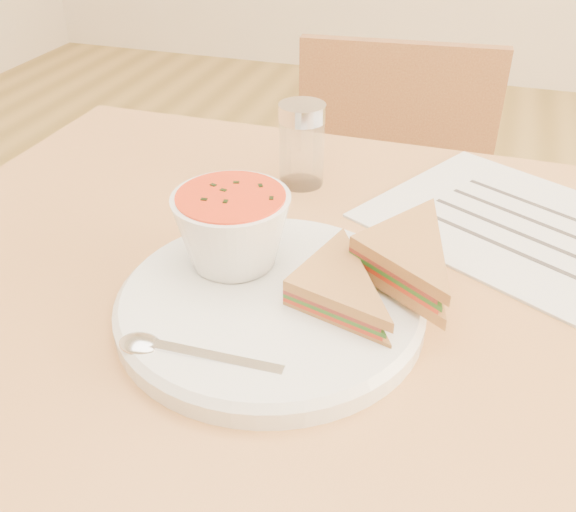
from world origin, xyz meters
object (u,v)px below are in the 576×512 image
at_px(soup_bowl, 233,233).
at_px(plate, 270,305).
at_px(chair_far, 376,287).
at_px(condiment_shaker, 302,145).

bearing_deg(soup_bowl, plate, -37.13).
distance_m(chair_far, condiment_shaker, 0.49).
relative_size(soup_bowl, condiment_shaker, 1.08).
bearing_deg(condiment_shaker, soup_bowl, -90.11).
bearing_deg(plate, condiment_shaker, 100.88).
distance_m(chair_far, plate, 0.64).
relative_size(plate, soup_bowl, 2.54).
distance_m(plate, condiment_shaker, 0.26).
relative_size(chair_far, plate, 2.98).
xyz_separation_m(chair_far, soup_bowl, (-0.06, -0.50, 0.40)).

